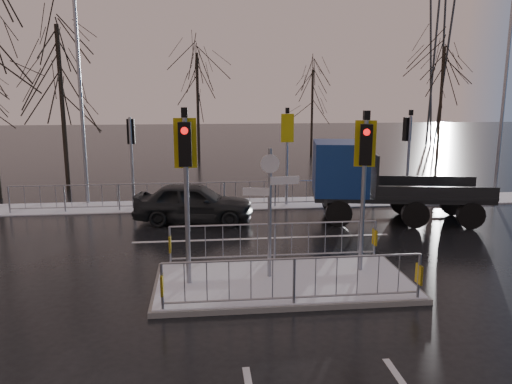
{
  "coord_description": "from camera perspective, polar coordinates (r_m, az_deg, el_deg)",
  "views": [
    {
      "loc": [
        -1.86,
        -10.98,
        4.49
      ],
      "look_at": [
        -0.4,
        2.23,
        1.8
      ],
      "focal_mm": 35.0,
      "sensor_mm": 36.0,
      "label": 1
    }
  ],
  "objects": [
    {
      "name": "tree_far_c",
      "position": [
        35.71,
        20.5,
        11.78
      ],
      "size": [
        4.0,
        4.0,
        7.55
      ],
      "color": "black",
      "rests_on": "ground"
    },
    {
      "name": "lane_markings",
      "position": [
        11.7,
        3.37,
        -11.11
      ],
      "size": [
        8.0,
        11.38,
        0.01
      ],
      "color": "silver",
      "rests_on": "ground"
    },
    {
      "name": "far_kerb_fixtures",
      "position": [
        19.51,
        0.12,
        1.19
      ],
      "size": [
        18.0,
        0.65,
        3.83
      ],
      "color": "gray",
      "rests_on": "ground"
    },
    {
      "name": "tree_far_a",
      "position": [
        32.99,
        -6.71,
        11.94
      ],
      "size": [
        3.75,
        3.75,
        7.08
      ],
      "color": "black",
      "rests_on": "ground"
    },
    {
      "name": "street_lamp_left",
      "position": [
        20.99,
        -19.25,
        10.82
      ],
      "size": [
        1.25,
        0.18,
        8.2
      ],
      "color": "gray",
      "rests_on": "ground"
    },
    {
      "name": "traffic_island",
      "position": [
        11.88,
        3.05,
        -8.76
      ],
      "size": [
        6.0,
        3.04,
        4.15
      ],
      "color": "#62615D",
      "rests_on": "ground"
    },
    {
      "name": "snow_verge",
      "position": [
        20.17,
        -0.88,
        -1.37
      ],
      "size": [
        30.0,
        2.0,
        0.04
      ],
      "primitive_type": "cube",
      "color": "white",
      "rests_on": "ground"
    },
    {
      "name": "street_lamp_right",
      "position": [
        23.11,
        26.65,
        10.0
      ],
      "size": [
        1.25,
        0.18,
        8.0
      ],
      "color": "gray",
      "rests_on": "ground"
    },
    {
      "name": "car_far_lane",
      "position": [
        17.44,
        -7.11,
        -1.21
      ],
      "size": [
        4.3,
        2.24,
        1.4
      ],
      "primitive_type": "imported",
      "rotation": [
        0.0,
        0.0,
        1.42
      ],
      "color": "black",
      "rests_on": "ground"
    },
    {
      "name": "ground",
      "position": [
        12.01,
        3.1,
        -10.53
      ],
      "size": [
        120.0,
        120.0,
        0.0
      ],
      "primitive_type": "plane",
      "color": "black",
      "rests_on": "ground"
    },
    {
      "name": "tree_near_b",
      "position": [
        24.28,
        -21.47,
        12.21
      ],
      "size": [
        4.0,
        4.0,
        7.55
      ],
      "color": "black",
      "rests_on": "ground"
    },
    {
      "name": "pylon_wires",
      "position": [
        45.54,
        19.15,
        19.09
      ],
      "size": [
        70.0,
        2.38,
        19.97
      ],
      "color": "#2D3033",
      "rests_on": "ground"
    },
    {
      "name": "flatbed_truck",
      "position": [
        17.9,
        12.26,
        1.47
      ],
      "size": [
        6.27,
        3.19,
        2.77
      ],
      "color": "black",
      "rests_on": "ground"
    },
    {
      "name": "tree_far_b",
      "position": [
        35.86,
        6.46,
        10.87
      ],
      "size": [
        3.25,
        3.25,
        6.14
      ],
      "color": "black",
      "rests_on": "ground"
    }
  ]
}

